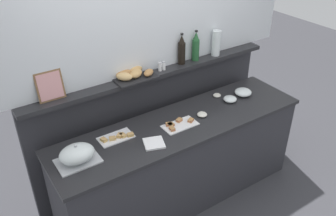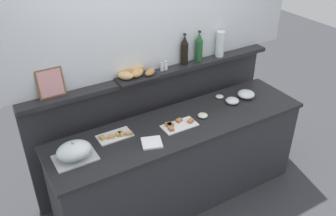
{
  "view_description": "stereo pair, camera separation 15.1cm",
  "coord_description": "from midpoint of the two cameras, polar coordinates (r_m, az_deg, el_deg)",
  "views": [
    {
      "loc": [
        -1.66,
        -2.26,
        2.8
      ],
      "look_at": [
        -0.08,
        0.1,
        1.07
      ],
      "focal_mm": 38.79,
      "sensor_mm": 36.0,
      "label": 1
    },
    {
      "loc": [
        -1.53,
        -2.34,
        2.8
      ],
      "look_at": [
        -0.08,
        0.1,
        1.07
      ],
      "focal_mm": 38.79,
      "sensor_mm": 36.0,
      "label": 2
    }
  ],
  "objects": [
    {
      "name": "glass_bowl_large",
      "position": [
        3.87,
        10.62,
        2.4
      ],
      "size": [
        0.18,
        0.18,
        0.07
      ],
      "color": "silver",
      "rests_on": "buffet_counter"
    },
    {
      "name": "sandwich_platter_front",
      "position": [
        3.21,
        -9.42,
        -4.58
      ],
      "size": [
        0.31,
        0.17,
        0.04
      ],
      "color": "silver",
      "rests_on": "buffet_counter"
    },
    {
      "name": "napkin_stack",
      "position": [
        3.11,
        -3.62,
        -5.57
      ],
      "size": [
        0.22,
        0.22,
        0.02
      ],
      "primitive_type": "cube",
      "rotation": [
        0.0,
        0.0,
        -0.34
      ],
      "color": "white",
      "rests_on": "buffet_counter"
    },
    {
      "name": "wine_bottle_green",
      "position": [
        3.72,
        3.2,
        9.55
      ],
      "size": [
        0.08,
        0.08,
        0.32
      ],
      "color": "#23562D",
      "rests_on": "back_ledge_unit"
    },
    {
      "name": "framed_picture",
      "position": [
        3.16,
        -19.37,
        3.27
      ],
      "size": [
        0.23,
        0.06,
        0.25
      ],
      "color": "brown",
      "rests_on": "back_ledge_unit"
    },
    {
      "name": "glass_bowl_medium",
      "position": [
        3.74,
        8.58,
        1.36
      ],
      "size": [
        0.14,
        0.14,
        0.05
      ],
      "color": "silver",
      "rests_on": "buffet_counter"
    },
    {
      "name": "ground_plane",
      "position": [
        4.34,
        -3.81,
        -8.92
      ],
      "size": [
        12.0,
        12.0,
        0.0
      ],
      "primitive_type": "plane",
      "color": "#38383D"
    },
    {
      "name": "condiment_bowl_cream",
      "position": [
        3.81,
        6.58,
        1.98
      ],
      "size": [
        0.08,
        0.08,
        0.03
      ],
      "primitive_type": "ellipsoid",
      "color": "silver",
      "rests_on": "buffet_counter"
    },
    {
      "name": "upper_wall_panel",
      "position": [
        3.37,
        -4.41,
        16.47
      ],
      "size": [
        3.26,
        0.08,
        1.32
      ],
      "primitive_type": "cube",
      "color": "silver",
      "rests_on": "back_ledge_unit"
    },
    {
      "name": "salt_shaker",
      "position": [
        3.52,
        -2.51,
        6.48
      ],
      "size": [
        0.03,
        0.03,
        0.09
      ],
      "color": "white",
      "rests_on": "back_ledge_unit"
    },
    {
      "name": "serving_cloche",
      "position": [
        2.99,
        -15.54,
        -7.07
      ],
      "size": [
        0.34,
        0.24,
        0.17
      ],
      "color": "#B7BABF",
      "rests_on": "buffet_counter"
    },
    {
      "name": "sandwich_platter_side",
      "position": [
        3.33,
        0.32,
        -2.65
      ],
      "size": [
        0.33,
        0.17,
        0.04
      ],
      "color": "white",
      "rests_on": "buffet_counter"
    },
    {
      "name": "condiment_bowl_dark",
      "position": [
        3.47,
        4.15,
        -1.03
      ],
      "size": [
        0.1,
        0.1,
        0.03
      ],
      "primitive_type": "ellipsoid",
      "color": "silver",
      "rests_on": "buffet_counter"
    },
    {
      "name": "wine_bottle_dark",
      "position": [
        3.63,
        0.95,
        9.06
      ],
      "size": [
        0.08,
        0.08,
        0.32
      ],
      "color": "black",
      "rests_on": "back_ledge_unit"
    },
    {
      "name": "bread_basket",
      "position": [
        3.41,
        -7.12,
        5.32
      ],
      "size": [
        0.4,
        0.29,
        0.08
      ],
      "color": "black",
      "rests_on": "back_ledge_unit"
    },
    {
      "name": "back_ledge_unit",
      "position": [
        3.87,
        -3.48,
        -2.05
      ],
      "size": [
        2.66,
        0.22,
        1.28
      ],
      "color": "#2D2D33",
      "rests_on": "ground_plane"
    },
    {
      "name": "pepper_shaker",
      "position": [
        3.54,
        -1.9,
        6.65
      ],
      "size": [
        0.03,
        0.03,
        0.09
      ],
      "color": "white",
      "rests_on": "back_ledge_unit"
    },
    {
      "name": "buffet_counter",
      "position": [
        3.65,
        0.76,
        -8.44
      ],
      "size": [
        2.51,
        0.67,
        0.93
      ],
      "color": "#2D2D33",
      "rests_on": "ground_plane"
    },
    {
      "name": "water_carafe",
      "position": [
        3.86,
        6.45,
        10.09
      ],
      "size": [
        0.09,
        0.09,
        0.27
      ],
      "primitive_type": "cylinder",
      "color": "silver",
      "rests_on": "back_ledge_unit"
    }
  ]
}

